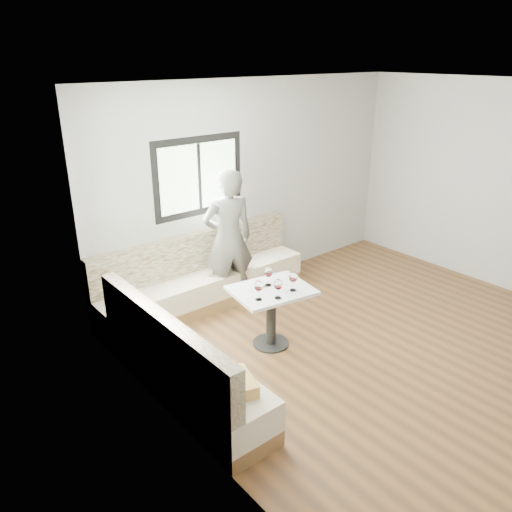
% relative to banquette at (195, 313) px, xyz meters
% --- Properties ---
extents(room, '(5.01, 5.01, 2.81)m').
position_rel_banquette_xyz_m(room, '(1.51, -1.54, 1.08)').
color(room, brown).
rests_on(room, ground).
extents(banquette, '(2.90, 2.80, 0.95)m').
position_rel_banquette_xyz_m(banquette, '(0.00, 0.00, 0.00)').
color(banquette, olive).
rests_on(banquette, ground).
extents(table, '(0.94, 0.79, 0.70)m').
position_rel_banquette_xyz_m(table, '(0.59, -0.65, 0.19)').
color(table, black).
rests_on(table, ground).
extents(person, '(0.75, 0.60, 1.80)m').
position_rel_banquette_xyz_m(person, '(0.83, 0.47, 0.57)').
color(person, '#53514C').
rests_on(person, ground).
extents(olive_ramekin, '(0.09, 0.09, 0.04)m').
position_rel_banquette_xyz_m(olive_ramekin, '(0.55, -0.53, 0.38)').
color(olive_ramekin, white).
rests_on(olive_ramekin, table).
extents(wine_glass_a, '(0.10, 0.10, 0.22)m').
position_rel_banquette_xyz_m(wine_glass_a, '(0.32, -0.75, 0.52)').
color(wine_glass_a, white).
rests_on(wine_glass_a, table).
extents(wine_glass_b, '(0.10, 0.10, 0.22)m').
position_rel_banquette_xyz_m(wine_glass_b, '(0.50, -0.86, 0.52)').
color(wine_glass_b, white).
rests_on(wine_glass_b, table).
extents(wine_glass_c, '(0.10, 0.10, 0.22)m').
position_rel_banquette_xyz_m(wine_glass_c, '(0.74, -0.82, 0.52)').
color(wine_glass_c, white).
rests_on(wine_glass_c, table).
extents(wine_glass_d, '(0.10, 0.10, 0.22)m').
position_rel_banquette_xyz_m(wine_glass_d, '(0.62, -0.55, 0.52)').
color(wine_glass_d, white).
rests_on(wine_glass_d, table).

